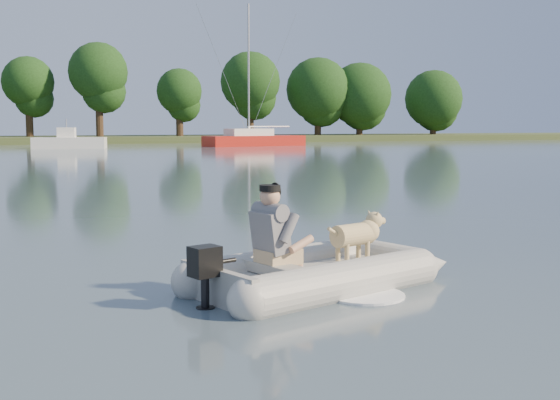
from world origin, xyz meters
name	(u,v)px	position (x,y,z in m)	size (l,w,h in m)	color
water	(333,284)	(0.00, 0.00, 0.00)	(160.00, 160.00, 0.00)	slate
shore_bank	(58,140)	(0.00, 62.00, 0.25)	(160.00, 12.00, 0.70)	#47512D
treeline	(120,86)	(5.75, 61.07, 5.30)	(84.66, 7.35, 9.27)	#332316
dinghy	(319,239)	(-0.19, -0.01, 0.53)	(4.44, 3.46, 1.26)	#A1A19C
man	(271,229)	(-0.80, -0.17, 0.70)	(0.66, 0.56, 0.97)	slate
dog	(353,239)	(0.35, 0.22, 0.47)	(0.84, 0.30, 0.56)	tan
outboard_motor	(205,280)	(-1.61, -0.49, 0.28)	(0.37, 0.26, 0.71)	black
motorboat	(69,135)	(0.08, 45.96, 1.02)	(5.29, 2.03, 2.24)	white
sailboat	(254,140)	(14.42, 46.93, 0.50)	(8.64, 4.12, 11.42)	#A81C13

